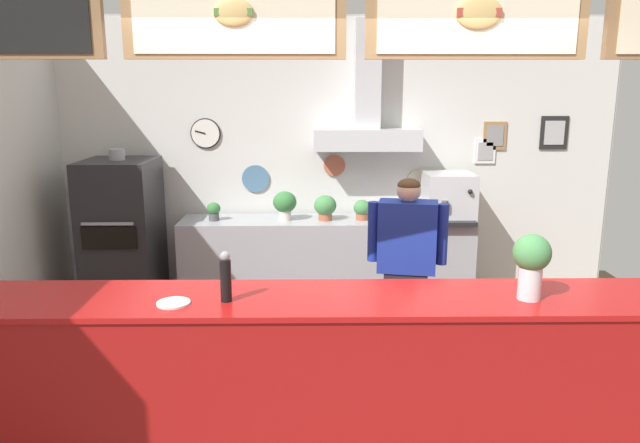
{
  "coord_description": "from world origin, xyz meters",
  "views": [
    {
      "loc": [
        -0.23,
        -3.54,
        2.15
      ],
      "look_at": [
        -0.18,
        0.65,
        1.2
      ],
      "focal_mm": 33.51,
      "sensor_mm": 36.0,
      "label": 1
    }
  ],
  "objects_px": {
    "potted_sage": "(325,207)",
    "basil_vase": "(531,263)",
    "pepper_grinder": "(226,277)",
    "potted_thyme": "(214,211)",
    "espresso_machine": "(449,197)",
    "potted_oregano": "(285,204)",
    "pizza_oven": "(123,240)",
    "condiment_plate": "(173,303)",
    "potted_basil": "(362,209)",
    "shop_worker": "(406,273)"
  },
  "relations": [
    {
      "from": "pizza_oven",
      "to": "potted_thyme",
      "type": "relative_size",
      "value": 9.33
    },
    {
      "from": "pizza_oven",
      "to": "potted_oregano",
      "type": "height_order",
      "value": "pizza_oven"
    },
    {
      "from": "potted_oregano",
      "to": "pizza_oven",
      "type": "bearing_deg",
      "value": -176.52
    },
    {
      "from": "pepper_grinder",
      "to": "espresso_machine",
      "type": "bearing_deg",
      "value": 55.9
    },
    {
      "from": "potted_thyme",
      "to": "pepper_grinder",
      "type": "relative_size",
      "value": 0.64
    },
    {
      "from": "potted_sage",
      "to": "condiment_plate",
      "type": "xyz_separation_m",
      "value": [
        -0.84,
        -2.59,
        0.01
      ]
    },
    {
      "from": "shop_worker",
      "to": "potted_oregano",
      "type": "relative_size",
      "value": 5.52
    },
    {
      "from": "potted_thyme",
      "to": "potted_sage",
      "type": "xyz_separation_m",
      "value": [
        1.05,
        -0.0,
        0.04
      ]
    },
    {
      "from": "potted_sage",
      "to": "basil_vase",
      "type": "relative_size",
      "value": 0.68
    },
    {
      "from": "potted_sage",
      "to": "pepper_grinder",
      "type": "relative_size",
      "value": 0.88
    },
    {
      "from": "espresso_machine",
      "to": "basil_vase",
      "type": "distance_m",
      "value": 2.55
    },
    {
      "from": "pizza_oven",
      "to": "shop_worker",
      "type": "relative_size",
      "value": 1.06
    },
    {
      "from": "pizza_oven",
      "to": "condiment_plate",
      "type": "bearing_deg",
      "value": -67.26
    },
    {
      "from": "potted_basil",
      "to": "basil_vase",
      "type": "height_order",
      "value": "basil_vase"
    },
    {
      "from": "pizza_oven",
      "to": "basil_vase",
      "type": "relative_size",
      "value": 4.61
    },
    {
      "from": "espresso_machine",
      "to": "pepper_grinder",
      "type": "height_order",
      "value": "espresso_machine"
    },
    {
      "from": "potted_basil",
      "to": "espresso_machine",
      "type": "bearing_deg",
      "value": -0.13
    },
    {
      "from": "basil_vase",
      "to": "potted_oregano",
      "type": "bearing_deg",
      "value": 118.75
    },
    {
      "from": "pepper_grinder",
      "to": "basil_vase",
      "type": "bearing_deg",
      "value": 0.45
    },
    {
      "from": "espresso_machine",
      "to": "potted_basil",
      "type": "xyz_separation_m",
      "value": [
        -0.81,
        0.0,
        -0.12
      ]
    },
    {
      "from": "potted_sage",
      "to": "potted_basil",
      "type": "bearing_deg",
      "value": 1.73
    },
    {
      "from": "potted_thyme",
      "to": "shop_worker",
      "type": "bearing_deg",
      "value": -38.15
    },
    {
      "from": "basil_vase",
      "to": "espresso_machine",
      "type": "bearing_deg",
      "value": 86.7
    },
    {
      "from": "potted_thyme",
      "to": "basil_vase",
      "type": "xyz_separation_m",
      "value": [
        2.06,
        -2.53,
        0.24
      ]
    },
    {
      "from": "espresso_machine",
      "to": "potted_oregano",
      "type": "relative_size",
      "value": 1.99
    },
    {
      "from": "espresso_machine",
      "to": "pepper_grinder",
      "type": "distance_m",
      "value": 3.09
    },
    {
      "from": "potted_sage",
      "to": "shop_worker",
      "type": "bearing_deg",
      "value": -65.76
    },
    {
      "from": "potted_thyme",
      "to": "basil_vase",
      "type": "distance_m",
      "value": 3.27
    },
    {
      "from": "espresso_machine",
      "to": "potted_basil",
      "type": "height_order",
      "value": "espresso_machine"
    },
    {
      "from": "pizza_oven",
      "to": "potted_basil",
      "type": "relative_size",
      "value": 8.42
    },
    {
      "from": "potted_thyme",
      "to": "potted_sage",
      "type": "relative_size",
      "value": 0.73
    },
    {
      "from": "potted_sage",
      "to": "potted_oregano",
      "type": "xyz_separation_m",
      "value": [
        -0.38,
        0.01,
        0.03
      ]
    },
    {
      "from": "espresso_machine",
      "to": "potted_sage",
      "type": "relative_size",
      "value": 2.3
    },
    {
      "from": "potted_basil",
      "to": "basil_vase",
      "type": "bearing_deg",
      "value": -75.33
    },
    {
      "from": "potted_sage",
      "to": "potted_oregano",
      "type": "bearing_deg",
      "value": 179.05
    },
    {
      "from": "shop_worker",
      "to": "potted_basil",
      "type": "xyz_separation_m",
      "value": [
        -0.22,
        1.28,
        0.22
      ]
    },
    {
      "from": "potted_basil",
      "to": "pepper_grinder",
      "type": "xyz_separation_m",
      "value": [
        -0.92,
        -2.56,
        0.17
      ]
    },
    {
      "from": "shop_worker",
      "to": "potted_thyme",
      "type": "distance_m",
      "value": 2.07
    },
    {
      "from": "shop_worker",
      "to": "potted_oregano",
      "type": "distance_m",
      "value": 1.62
    },
    {
      "from": "pepper_grinder",
      "to": "potted_thyme",
      "type": "bearing_deg",
      "value": 100.61
    },
    {
      "from": "espresso_machine",
      "to": "condiment_plate",
      "type": "bearing_deg",
      "value": -127.56
    },
    {
      "from": "condiment_plate",
      "to": "basil_vase",
      "type": "distance_m",
      "value": 1.86
    },
    {
      "from": "pizza_oven",
      "to": "condiment_plate",
      "type": "xyz_separation_m",
      "value": [
        1.05,
        -2.5,
        0.31
      ]
    },
    {
      "from": "pepper_grinder",
      "to": "potted_basil",
      "type": "bearing_deg",
      "value": 70.27
    },
    {
      "from": "pizza_oven",
      "to": "shop_worker",
      "type": "bearing_deg",
      "value": -25.77
    },
    {
      "from": "potted_basil",
      "to": "basil_vase",
      "type": "relative_size",
      "value": 0.55
    },
    {
      "from": "potted_basil",
      "to": "potted_oregano",
      "type": "relative_size",
      "value": 0.7
    },
    {
      "from": "potted_basil",
      "to": "potted_sage",
      "type": "relative_size",
      "value": 0.81
    },
    {
      "from": "potted_sage",
      "to": "pizza_oven",
      "type": "bearing_deg",
      "value": -177.41
    },
    {
      "from": "potted_oregano",
      "to": "condiment_plate",
      "type": "relative_size",
      "value": 1.6
    }
  ]
}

